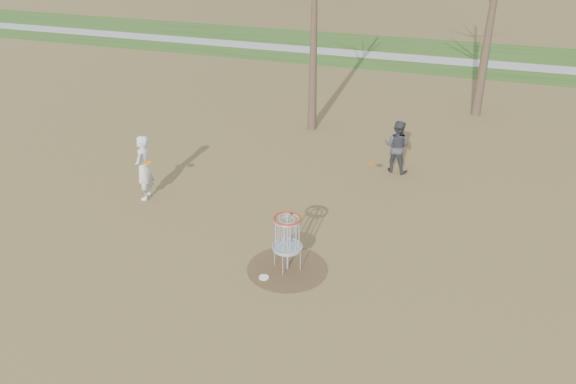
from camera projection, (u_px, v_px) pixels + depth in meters
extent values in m
plane|color=brown|center=(287.00, 269.00, 12.42)|extent=(160.00, 160.00, 0.00)
cube|color=#2D5119|center=(415.00, 54.00, 30.06)|extent=(160.00, 8.00, 0.01)
cube|color=#9E9E99|center=(412.00, 58.00, 29.22)|extent=(160.00, 1.50, 0.01)
cylinder|color=#47331E|center=(287.00, 269.00, 12.42)|extent=(1.80, 1.80, 0.01)
imported|color=silver|center=(144.00, 168.00, 15.01)|extent=(0.52, 0.71, 1.81)
imported|color=#37373D|center=(397.00, 146.00, 16.59)|extent=(0.87, 0.73, 1.60)
cylinder|color=white|center=(264.00, 277.00, 12.11)|extent=(0.22, 0.22, 0.02)
cylinder|color=#DB540B|center=(370.00, 163.00, 14.97)|extent=(0.22, 0.22, 0.04)
cylinder|color=orange|center=(147.00, 163.00, 14.71)|extent=(0.22, 0.22, 0.02)
cylinder|color=#9EA3AD|center=(287.00, 243.00, 12.11)|extent=(0.05, 0.05, 1.35)
cylinder|color=#9EA3AD|center=(287.00, 248.00, 12.17)|extent=(0.64, 0.64, 0.04)
torus|color=#9EA3AD|center=(287.00, 220.00, 11.85)|extent=(0.60, 0.60, 0.04)
torus|color=#B8270C|center=(287.00, 219.00, 11.83)|extent=(0.60, 0.60, 0.04)
cone|color=#382B1E|center=(314.00, 21.00, 18.42)|extent=(0.32, 0.32, 7.50)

